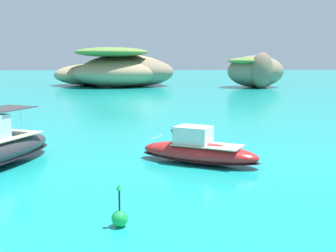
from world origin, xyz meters
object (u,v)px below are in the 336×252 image
Objects in this scene: islet_large at (119,71)px; motorboat_red at (198,151)px; channel_buoy at (120,217)px; islet_small at (256,72)px.

islet_large is 67.30m from motorboat_red.
channel_buoy is (3.94, -75.36, -2.77)m from islet_large.
islet_large is 20.61× the size of channel_buoy.
islet_small is 8.15× the size of channel_buoy.
islet_large reaches higher than channel_buoy.
motorboat_red is 4.63× the size of channel_buoy.
islet_small reaches higher than channel_buoy.
islet_small is 72.20m from channel_buoy.
islet_large is at bearing 165.48° from islet_small.
channel_buoy is at bearing -87.01° from islet_large.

